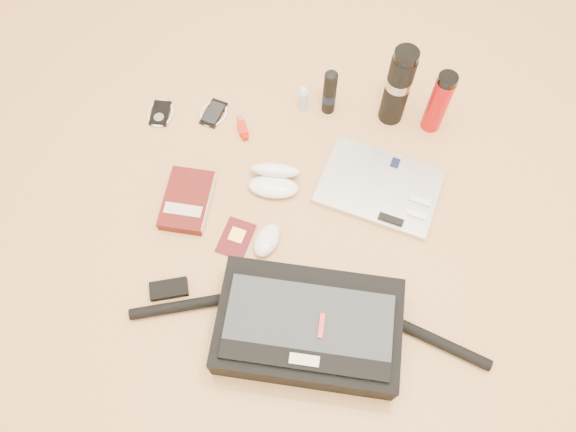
{
  "coord_description": "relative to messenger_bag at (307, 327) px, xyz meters",
  "views": [
    {
      "loc": [
        -0.02,
        -0.63,
        1.53
      ],
      "look_at": [
        -0.03,
        0.06,
        0.06
      ],
      "focal_mm": 35.0,
      "sensor_mm": 36.0,
      "label": 1
    }
  ],
  "objects": [
    {
      "name": "passport",
      "position": [
        -0.21,
        0.28,
        -0.06
      ],
      "size": [
        0.12,
        0.14,
        0.01
      ],
      "rotation": [
        0.0,
        0.0,
        -0.33
      ],
      "color": "#4B0B11",
      "rests_on": "ground"
    },
    {
      "name": "book",
      "position": [
        -0.36,
        0.39,
        -0.04
      ],
      "size": [
        0.16,
        0.22,
        0.04
      ],
      "rotation": [
        0.0,
        0.0,
        -0.15
      ],
      "color": "#4A100D",
      "rests_on": "ground"
    },
    {
      "name": "aerosol_can",
      "position": [
        0.07,
        0.75,
        0.03
      ],
      "size": [
        0.05,
        0.05,
        0.18
      ],
      "rotation": [
        0.0,
        0.0,
        -0.13
      ],
      "color": "black",
      "rests_on": "ground"
    },
    {
      "name": "ipod",
      "position": [
        -0.48,
        0.72,
        -0.06
      ],
      "size": [
        0.09,
        0.1,
        0.01
      ],
      "rotation": [
        0.0,
        0.0,
        -0.09
      ],
      "color": "black",
      "rests_on": "ground"
    },
    {
      "name": "mouse",
      "position": [
        -0.12,
        0.27,
        -0.04
      ],
      "size": [
        0.1,
        0.13,
        0.04
      ],
      "rotation": [
        0.0,
        0.0,
        -0.41
      ],
      "color": "white",
      "rests_on": "ground"
    },
    {
      "name": "phone",
      "position": [
        -0.31,
        0.72,
        -0.06
      ],
      "size": [
        0.11,
        0.12,
        0.01
      ],
      "rotation": [
        0.0,
        0.0,
        -0.37
      ],
      "color": "black",
      "rests_on": "ground"
    },
    {
      "name": "inhaler",
      "position": [
        -0.21,
        0.66,
        -0.05
      ],
      "size": [
        0.04,
        0.09,
        0.02
      ],
      "rotation": [
        0.0,
        0.0,
        0.28
      ],
      "color": "#B81E0C",
      "rests_on": "ground"
    },
    {
      "name": "sunglasses_case",
      "position": [
        -0.1,
        0.47,
        -0.03
      ],
      "size": [
        0.17,
        0.14,
        0.09
      ],
      "rotation": [
        0.0,
        0.0,
        -0.1
      ],
      "color": "white",
      "rests_on": "ground"
    },
    {
      "name": "messenger_bag",
      "position": [
        0.0,
        0.0,
        0.0
      ],
      "size": [
        0.99,
        0.36,
        0.14
      ],
      "rotation": [
        0.0,
        0.0,
        -0.13
      ],
      "color": "black",
      "rests_on": "ground"
    },
    {
      "name": "spray_bottle",
      "position": [
        -0.01,
        0.75,
        -0.02
      ],
      "size": [
        0.03,
        0.03,
        0.1
      ],
      "rotation": [
        0.0,
        0.0,
        0.34
      ],
      "color": "#99BED1",
      "rests_on": "ground"
    },
    {
      "name": "thermos_red",
      "position": [
        0.4,
        0.69,
        0.06
      ],
      "size": [
        0.07,
        0.07,
        0.24
      ],
      "rotation": [
        0.0,
        0.0,
        -0.14
      ],
      "color": "#A9090E",
      "rests_on": "ground"
    },
    {
      "name": "thermos_black",
      "position": [
        0.28,
        0.73,
        0.09
      ],
      "size": [
        0.1,
        0.1,
        0.3
      ],
      "rotation": [
        0.0,
        0.0,
        -0.28
      ],
      "color": "black",
      "rests_on": "ground"
    },
    {
      "name": "ground",
      "position": [
        -0.02,
        0.27,
        -0.06
      ],
      "size": [
        4.0,
        4.0,
        0.0
      ],
      "primitive_type": "plane",
      "color": "tan",
      "rests_on": "ground"
    },
    {
      "name": "laptop",
      "position": [
        0.23,
        0.45,
        -0.05
      ],
      "size": [
        0.42,
        0.36,
        0.03
      ],
      "rotation": [
        0.0,
        0.0,
        -0.36
      ],
      "color": "#B8B8BA",
      "rests_on": "ground"
    }
  ]
}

